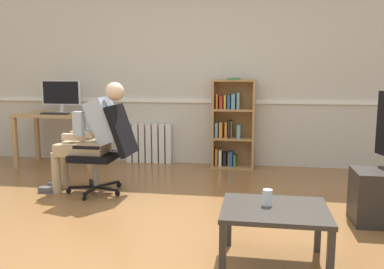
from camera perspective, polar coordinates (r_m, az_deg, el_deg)
ground_plane at (r=3.53m, az=-4.77°, el=-13.36°), size 18.00×18.00×0.00m
back_wall at (r=5.88m, az=1.41°, el=8.94°), size 12.00×0.13×2.70m
computer_desk at (r=6.03m, az=-18.04°, el=1.81°), size 1.16×0.65×0.76m
imac_monitor at (r=6.08m, az=-17.98°, el=5.48°), size 0.58×0.14×0.46m
keyboard at (r=5.90m, az=-18.77°, el=2.82°), size 0.39×0.12×0.02m
computer_mouse at (r=5.77m, az=-15.68°, el=2.89°), size 0.06×0.10×0.03m
bookshelf at (r=5.67m, az=5.57°, el=1.29°), size 0.59×0.30×1.26m
radiator at (r=6.02m, az=-6.11°, el=-1.23°), size 0.68×0.08×0.58m
office_chair at (r=4.51m, az=-11.89°, el=-1.65°), size 0.76×0.61×0.99m
person_seated at (r=4.56m, az=-13.99°, el=-0.01°), size 0.98×0.40×1.23m
coffee_table at (r=2.88m, az=11.57°, el=-11.06°), size 0.72×0.59×0.41m
drinking_glass at (r=2.89m, az=10.60°, el=-8.71°), size 0.07×0.07×0.11m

